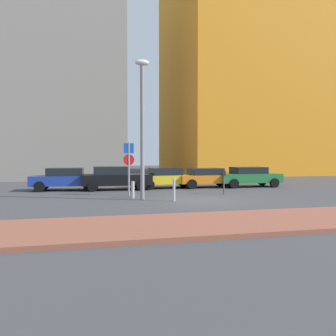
{
  "coord_description": "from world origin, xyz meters",
  "views": [
    {
      "loc": [
        -5.81,
        -16.37,
        2.18
      ],
      "look_at": [
        -0.95,
        3.12,
        1.48
      ],
      "focal_mm": 37.72,
      "sensor_mm": 36.0,
      "label": 1
    }
  ],
  "objects_px": {
    "parked_car_green": "(249,176)",
    "street_lamp": "(142,118)",
    "traffic_bollard_mid": "(133,190)",
    "parked_car_blue": "(66,178)",
    "parked_car_black": "(115,178)",
    "traffic_bollard_near": "(174,190)",
    "parked_car_yellow": "(167,177)",
    "parked_car_orange": "(206,177)",
    "parking_meter": "(224,179)",
    "parking_sign_post": "(129,162)"
  },
  "relations": [
    {
      "from": "parked_car_orange",
      "to": "traffic_bollard_mid",
      "type": "xyz_separation_m",
      "value": [
        -5.8,
        -4.9,
        -0.29
      ]
    },
    {
      "from": "parked_car_black",
      "to": "traffic_bollard_near",
      "type": "distance_m",
      "value": 6.64
    },
    {
      "from": "traffic_bollard_near",
      "to": "traffic_bollard_mid",
      "type": "distance_m",
      "value": 2.4
    },
    {
      "from": "parked_car_yellow",
      "to": "parked_car_orange",
      "type": "xyz_separation_m",
      "value": [
        2.78,
        -0.13,
        -0.0
      ]
    },
    {
      "from": "parked_car_green",
      "to": "street_lamp",
      "type": "xyz_separation_m",
      "value": [
        -8.47,
        -5.44,
        3.3
      ]
    },
    {
      "from": "parked_car_blue",
      "to": "parking_meter",
      "type": "distance_m",
      "value": 9.86
    },
    {
      "from": "parked_car_blue",
      "to": "parked_car_orange",
      "type": "relative_size",
      "value": 1.06
    },
    {
      "from": "parked_car_blue",
      "to": "traffic_bollard_near",
      "type": "height_order",
      "value": "parked_car_blue"
    },
    {
      "from": "parked_car_yellow",
      "to": "street_lamp",
      "type": "relative_size",
      "value": 0.64
    },
    {
      "from": "parked_car_black",
      "to": "parked_car_green",
      "type": "xyz_separation_m",
      "value": [
        9.28,
        -0.04,
        -0.03
      ]
    },
    {
      "from": "parked_car_blue",
      "to": "parked_car_yellow",
      "type": "height_order",
      "value": "parked_car_blue"
    },
    {
      "from": "parked_car_green",
      "to": "street_lamp",
      "type": "height_order",
      "value": "street_lamp"
    },
    {
      "from": "street_lamp",
      "to": "traffic_bollard_mid",
      "type": "height_order",
      "value": "street_lamp"
    },
    {
      "from": "parked_car_blue",
      "to": "traffic_bollard_mid",
      "type": "distance_m",
      "value": 6.19
    },
    {
      "from": "parking_sign_post",
      "to": "parking_meter",
      "type": "relative_size",
      "value": 2.16
    },
    {
      "from": "parked_car_black",
      "to": "traffic_bollard_mid",
      "type": "height_order",
      "value": "parked_car_black"
    },
    {
      "from": "parking_meter",
      "to": "traffic_bollard_mid",
      "type": "height_order",
      "value": "parking_meter"
    },
    {
      "from": "parked_car_green",
      "to": "traffic_bollard_near",
      "type": "xyz_separation_m",
      "value": [
        -7.07,
        -6.21,
        -0.19
      ]
    },
    {
      "from": "traffic_bollard_near",
      "to": "traffic_bollard_mid",
      "type": "bearing_deg",
      "value": 136.75
    },
    {
      "from": "parked_car_blue",
      "to": "street_lamp",
      "type": "relative_size",
      "value": 0.64
    },
    {
      "from": "parked_car_black",
      "to": "street_lamp",
      "type": "xyz_separation_m",
      "value": [
        0.81,
        -5.48,
        3.27
      ]
    },
    {
      "from": "street_lamp",
      "to": "parked_car_yellow",
      "type": "bearing_deg",
      "value": 65.69
    },
    {
      "from": "parked_car_yellow",
      "to": "traffic_bollard_near",
      "type": "height_order",
      "value": "parked_car_yellow"
    },
    {
      "from": "parked_car_blue",
      "to": "parking_meter",
      "type": "bearing_deg",
      "value": -27.6
    },
    {
      "from": "parked_car_black",
      "to": "parked_car_orange",
      "type": "xyz_separation_m",
      "value": [
        6.25,
        0.29,
        -0.06
      ]
    },
    {
      "from": "parked_car_orange",
      "to": "parked_car_yellow",
      "type": "bearing_deg",
      "value": 177.36
    },
    {
      "from": "parking_sign_post",
      "to": "parked_car_yellow",
      "type": "bearing_deg",
      "value": 51.42
    },
    {
      "from": "traffic_bollard_mid",
      "to": "traffic_bollard_near",
      "type": "bearing_deg",
      "value": -43.25
    },
    {
      "from": "parked_car_black",
      "to": "street_lamp",
      "type": "height_order",
      "value": "street_lamp"
    },
    {
      "from": "parked_car_blue",
      "to": "traffic_bollard_mid",
      "type": "height_order",
      "value": "parked_car_blue"
    },
    {
      "from": "parked_car_orange",
      "to": "parking_sign_post",
      "type": "height_order",
      "value": "parking_sign_post"
    },
    {
      "from": "parked_car_yellow",
      "to": "parking_meter",
      "type": "xyz_separation_m",
      "value": [
        2.23,
        -4.51,
        0.15
      ]
    },
    {
      "from": "parked_car_blue",
      "to": "parking_sign_post",
      "type": "xyz_separation_m",
      "value": [
        3.46,
        -3.89,
        1.07
      ]
    },
    {
      "from": "parked_car_yellow",
      "to": "street_lamp",
      "type": "height_order",
      "value": "street_lamp"
    },
    {
      "from": "parked_car_blue",
      "to": "parked_car_yellow",
      "type": "xyz_separation_m",
      "value": [
        6.52,
        -0.06,
        -0.03
      ]
    },
    {
      "from": "parked_car_orange",
      "to": "traffic_bollard_mid",
      "type": "relative_size",
      "value": 4.76
    },
    {
      "from": "parked_car_green",
      "to": "parking_meter",
      "type": "relative_size",
      "value": 3.28
    },
    {
      "from": "parked_car_yellow",
      "to": "parked_car_orange",
      "type": "bearing_deg",
      "value": -2.64
    },
    {
      "from": "parked_car_blue",
      "to": "parking_sign_post",
      "type": "relative_size",
      "value": 1.51
    },
    {
      "from": "parked_car_yellow",
      "to": "parking_sign_post",
      "type": "distance_m",
      "value": 5.02
    },
    {
      "from": "parking_sign_post",
      "to": "parking_meter",
      "type": "bearing_deg",
      "value": -7.38
    },
    {
      "from": "parked_car_black",
      "to": "parked_car_yellow",
      "type": "height_order",
      "value": "parked_car_black"
    },
    {
      "from": "parking_meter",
      "to": "street_lamp",
      "type": "height_order",
      "value": "street_lamp"
    },
    {
      "from": "parked_car_black",
      "to": "traffic_bollard_mid",
      "type": "relative_size",
      "value": 5.13
    },
    {
      "from": "parked_car_blue",
      "to": "parked_car_green",
      "type": "relative_size",
      "value": 0.99
    },
    {
      "from": "parked_car_yellow",
      "to": "traffic_bollard_near",
      "type": "bearing_deg",
      "value": -100.72
    },
    {
      "from": "parked_car_black",
      "to": "parking_meter",
      "type": "xyz_separation_m",
      "value": [
        5.7,
        -4.09,
        0.09
      ]
    },
    {
      "from": "parked_car_black",
      "to": "parked_car_green",
      "type": "bearing_deg",
      "value": -0.27
    },
    {
      "from": "parking_sign_post",
      "to": "traffic_bollard_mid",
      "type": "bearing_deg",
      "value": -88.13
    },
    {
      "from": "traffic_bollard_mid",
      "to": "parked_car_blue",
      "type": "bearing_deg",
      "value": 124.52
    }
  ]
}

